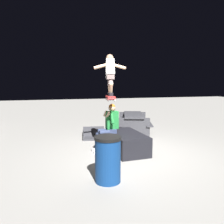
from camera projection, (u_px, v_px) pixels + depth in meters
name	position (u px, v px, depth m)	size (l,w,h in m)	color
ground_plane	(129.00, 154.00, 6.18)	(40.00, 40.00, 0.00)	gray
ledge_box_main	(126.00, 142.00, 6.38)	(1.55, 0.84, 0.54)	black
person_sitting_on_ledge	(108.00, 125.00, 6.34)	(0.59, 0.76, 1.37)	#2D3856
skateboard	(110.00, 98.00, 6.11)	(1.04, 0.36, 0.15)	#B72D2D
skater_airborne	(110.00, 73.00, 6.07)	(0.63, 0.89, 1.12)	black
kicker_ramp	(94.00, 135.00, 8.11)	(1.26, 0.98, 0.36)	#38383D
picnic_table_back	(133.00, 120.00, 8.65)	(2.03, 1.79, 0.75)	#38383D
trash_bin	(108.00, 159.00, 4.41)	(0.54, 0.54, 0.93)	navy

